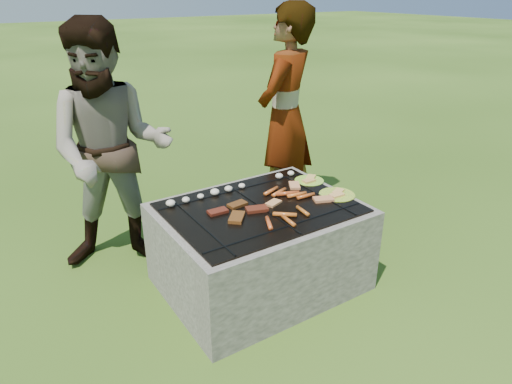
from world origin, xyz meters
TOP-DOWN VIEW (x-y plane):
  - lawn at (0.00, 0.00)m, footprint 60.00×60.00m
  - fire_pit at (0.00, 0.00)m, footprint 1.30×1.00m
  - mushrooms at (-0.08, 0.33)m, footprint 1.06×0.06m
  - pork_slabs at (-0.16, 0.00)m, footprint 0.38×0.29m
  - sausages at (0.17, -0.07)m, footprint 0.56×0.54m
  - bread_on_grate at (0.33, -0.02)m, footprint 0.46×0.43m
  - plate_far at (0.56, 0.17)m, footprint 0.28×0.28m
  - plate_near at (0.56, -0.14)m, footprint 0.32×0.32m
  - cook at (0.78, 0.79)m, footprint 0.81×0.72m
  - bystander at (-0.70, 0.83)m, footprint 1.07×0.98m

SIDE VIEW (x-z plane):
  - lawn at x=0.00m, z-range 0.00..0.00m
  - fire_pit at x=0.00m, z-range -0.03..0.59m
  - plate_near at x=0.56m, z-range 0.59..0.63m
  - plate_far at x=0.56m, z-range 0.59..0.63m
  - bread_on_grate at x=0.33m, z-range 0.61..0.63m
  - pork_slabs at x=-0.16m, z-range 0.61..0.63m
  - sausages at x=0.17m, z-range 0.61..0.64m
  - mushrooms at x=-0.08m, z-range 0.61..0.65m
  - bystander at x=-0.70m, z-range 0.00..1.79m
  - cook at x=0.78m, z-range 0.00..1.86m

